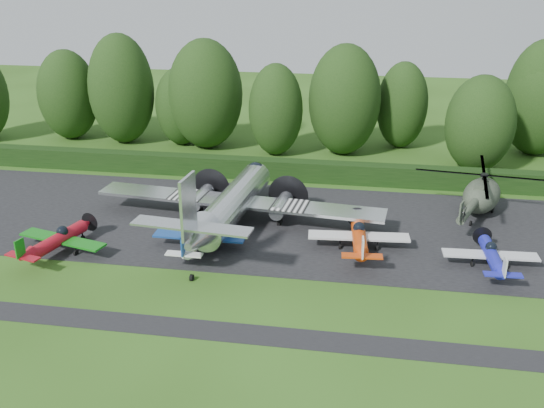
% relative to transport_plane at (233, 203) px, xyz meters
% --- Properties ---
extents(ground, '(160.00, 160.00, 0.00)m').
position_rel_transport_plane_xyz_m(ground, '(3.96, -8.67, -2.19)').
color(ground, '#294C15').
rests_on(ground, ground).
extents(apron, '(70.00, 18.00, 0.01)m').
position_rel_transport_plane_xyz_m(apron, '(3.96, 1.33, -2.19)').
color(apron, black).
rests_on(apron, ground).
extents(taxiway_verge, '(70.00, 2.00, 0.00)m').
position_rel_transport_plane_xyz_m(taxiway_verge, '(3.96, -14.67, -2.19)').
color(taxiway_verge, black).
rests_on(taxiway_verge, ground).
extents(hedgerow, '(90.00, 1.60, 2.00)m').
position_rel_transport_plane_xyz_m(hedgerow, '(3.96, 12.33, -2.19)').
color(hedgerow, black).
rests_on(hedgerow, ground).
extents(transport_plane, '(24.55, 18.82, 7.87)m').
position_rel_transport_plane_xyz_m(transport_plane, '(0.00, 0.00, 0.00)').
color(transport_plane, silver).
rests_on(transport_plane, ground).
extents(light_plane_red, '(7.23, 7.60, 2.78)m').
position_rel_transport_plane_xyz_m(light_plane_red, '(-11.92, -6.63, -1.04)').
color(light_plane_red, '#A10E1C').
rests_on(light_plane_red, ground).
extents(light_plane_white, '(7.07, 7.44, 2.72)m').
position_rel_transport_plane_xyz_m(light_plane_white, '(-1.75, -4.41, -1.06)').
color(light_plane_white, white).
rests_on(light_plane_white, ground).
extents(light_plane_orange, '(7.65, 8.04, 2.94)m').
position_rel_transport_plane_xyz_m(light_plane_orange, '(10.32, -2.66, -0.97)').
color(light_plane_orange, '#C53B0B').
rests_on(light_plane_orange, ground).
extents(light_plane_blue, '(6.70, 7.05, 2.58)m').
position_rel_transport_plane_xyz_m(light_plane_blue, '(19.73, -3.97, -1.12)').
color(light_plane_blue, '#1C21AB').
rests_on(light_plane_blue, ground).
extents(helicopter, '(11.37, 13.31, 3.66)m').
position_rel_transport_plane_xyz_m(helicopter, '(20.49, 6.28, -0.23)').
color(helicopter, '#343D2E').
rests_on(helicopter, ground).
extents(tree_0, '(5.88, 5.88, 9.13)m').
position_rel_transport_plane_xyz_m(tree_0, '(-11.19, 22.63, 2.36)').
color(tree_0, black).
rests_on(tree_0, ground).
extents(tree_1, '(6.99, 6.99, 9.97)m').
position_rel_transport_plane_xyz_m(tree_1, '(21.73, 18.23, 2.78)').
color(tree_1, black).
rests_on(tree_1, ground).
extents(tree_3, '(7.92, 7.92, 12.24)m').
position_rel_transport_plane_xyz_m(tree_3, '(7.77, 21.97, 3.91)').
color(tree_3, black).
rests_on(tree_3, ground).
extents(tree_4, '(7.94, 7.94, 11.93)m').
position_rel_transport_plane_xyz_m(tree_4, '(29.03, 25.16, 3.76)').
color(tree_4, black).
rests_on(tree_4, ground).
extents(tree_5, '(7.59, 7.59, 12.80)m').
position_rel_transport_plane_xyz_m(tree_5, '(-18.21, 22.38, 4.19)').
color(tree_5, black).
rests_on(tree_5, ground).
extents(tree_6, '(7.05, 7.05, 10.73)m').
position_rel_transport_plane_xyz_m(tree_6, '(-25.29, 22.96, 3.16)').
color(tree_6, black).
rests_on(tree_6, ground).
extents(tree_7, '(6.00, 6.00, 10.20)m').
position_rel_transport_plane_xyz_m(tree_7, '(0.36, 20.43, 2.89)').
color(tree_7, black).
rests_on(tree_7, ground).
extents(tree_8, '(8.45, 8.45, 12.47)m').
position_rel_transport_plane_xyz_m(tree_8, '(-7.97, 21.96, 4.03)').
color(tree_8, black).
rests_on(tree_8, ground).
extents(tree_10, '(5.80, 5.80, 9.93)m').
position_rel_transport_plane_xyz_m(tree_10, '(14.22, 25.52, 2.76)').
color(tree_10, black).
rests_on(tree_10, ground).
extents(tree_11, '(7.25, 7.25, 12.70)m').
position_rel_transport_plane_xyz_m(tree_11, '(28.79, 25.25, 4.15)').
color(tree_11, black).
rests_on(tree_11, ground).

